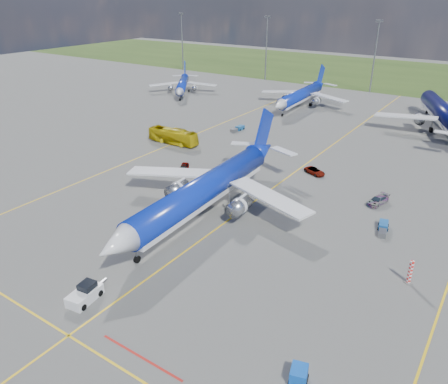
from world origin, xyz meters
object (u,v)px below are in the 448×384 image
Objects in this scene: bg_jet_nw at (183,93)px; main_airliner at (204,214)px; service_car_a at (184,167)px; service_car_c at (378,200)px; uld_container at (299,375)px; baggage_tug_w at (383,228)px; bg_jet_n at (440,129)px; warning_post at (410,272)px; service_car_b at (315,171)px; baggage_tug_c at (238,129)px; pushback_tug at (85,294)px; bg_jet_nnw at (300,107)px; apron_bus at (173,136)px.

bg_jet_nw is 86.32m from main_airliner.
bg_jet_nw reaches higher than service_car_a.
service_car_a is 0.86× the size of service_car_c.
main_airliner is 32.80m from uld_container.
main_airliner reaches higher than service_car_c.
service_car_c is 1.02× the size of baggage_tug_w.
bg_jet_n is at bearing 69.90° from main_airliner.
main_airliner is (-30.09, 0.39, -1.50)m from warning_post.
service_car_b is at bearing -0.02° from service_car_a.
baggage_tug_c is at bearing 110.68° from uld_container.
baggage_tug_c is (-20.25, 63.59, -0.31)m from pushback_tug.
bg_jet_nnw is 3.10× the size of apron_bus.
bg_jet_nnw is 64.00m from service_car_c.
service_car_a is at bearing 35.11° from bg_jet_n.
warning_post reaches higher than baggage_tug_c.
bg_jet_nw is 17.57× the size of uld_container.
apron_bus is at bearing 115.69° from service_car_b.
main_airliner is (16.74, -70.19, 0.00)m from bg_jet_nnw.
bg_jet_nw is 8.09× the size of service_car_a.
main_airliner is at bearing -83.45° from bg_jet_nw.
pushback_tug is 24.59m from uld_container.
main_airliner reaches higher than apron_bus.
apron_bus is at bearing 152.82° from baggage_tug_w.
apron_bus is (-51.42, 44.22, 0.96)m from uld_container.
bg_jet_n is at bearing 40.52° from baggage_tug_c.
bg_jet_nw reaches higher than baggage_tug_c.
uld_container is 48.59m from service_car_b.
service_car_c is (37.70, -51.71, 0.66)m from bg_jet_nnw.
service_car_a reaches higher than baggage_tug_c.
bg_jet_n is 10.25× the size of baggage_tug_w.
apron_bus is at bearing 20.67° from bg_jet_n.
bg_jet_nw reaches higher than warning_post.
pushback_tug is at bearing -82.00° from bg_jet_nnw.
service_car_b is at bearing -66.77° from bg_jet_nw.
warning_post is 84.71m from bg_jet_nnw.
service_car_c is (-9.13, 18.87, -0.84)m from warning_post.
bg_jet_nw is 2.63× the size of apron_bus.
main_airliner is 35.10m from apron_bus.
service_car_a is at bearing -85.41° from bg_jet_nw.
baggage_tug_c is (-43.31, 29.69, 0.01)m from baggage_tug_w.
uld_container reaches higher than baggage_tug_c.
warning_post is 0.07× the size of main_airliner.
baggage_tug_w is at bearing -106.23° from apron_bus.
bg_jet_nw reaches higher than pushback_tug.
bg_jet_nw is at bearing 133.60° from baggage_tug_w.
bg_jet_nw is at bearing 118.09° from uld_container.
service_car_b is (-22.53, 24.91, -0.91)m from warning_post.
bg_jet_nnw is 8.81× the size of service_car_b.
baggage_tug_c is (-2.44, -30.25, 0.46)m from bg_jet_nnw.
main_airliner is 44.31m from baggage_tug_c.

